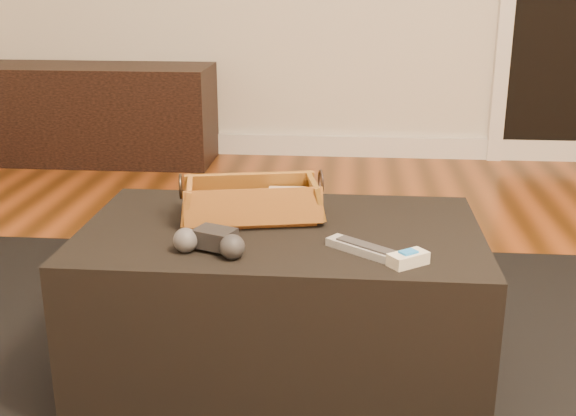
# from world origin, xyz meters

# --- Properties ---
(baseboard) EXTENTS (5.00, 0.04, 0.12)m
(baseboard) POSITION_xyz_m (0.00, 2.73, 0.06)
(baseboard) COLOR white
(baseboard) RESTS_ON floor
(media_cabinet) EXTENTS (1.38, 0.45, 0.54)m
(media_cabinet) POSITION_xyz_m (-1.45, 2.51, 0.27)
(media_cabinet) COLOR black
(media_cabinet) RESTS_ON floor
(area_rug) EXTENTS (2.60, 2.00, 0.01)m
(area_rug) POSITION_xyz_m (-0.15, 0.22, 0.01)
(area_rug) COLOR black
(area_rug) RESTS_ON floor
(ottoman) EXTENTS (1.00, 0.60, 0.42)m
(ottoman) POSITION_xyz_m (-0.15, 0.27, 0.22)
(ottoman) COLOR black
(ottoman) RESTS_ON area_rug
(tv_remote) EXTENTS (0.19, 0.10, 0.02)m
(tv_remote) POSITION_xyz_m (-0.24, 0.32, 0.45)
(tv_remote) COLOR black
(tv_remote) RESTS_ON wicker_basket
(cloth_bundle) EXTENTS (0.10, 0.07, 0.05)m
(cloth_bundle) POSITION_xyz_m (-0.14, 0.38, 0.47)
(cloth_bundle) COLOR tan
(cloth_bundle) RESTS_ON wicker_basket
(wicker_basket) EXTENTS (0.39, 0.26, 0.13)m
(wicker_basket) POSITION_xyz_m (-0.23, 0.34, 0.47)
(wicker_basket) COLOR #A45C25
(wicker_basket) RESTS_ON ottoman
(game_controller) EXTENTS (0.18, 0.13, 0.06)m
(game_controller) POSITION_xyz_m (-0.29, 0.09, 0.46)
(game_controller) COLOR black
(game_controller) RESTS_ON ottoman
(silver_remote) EXTENTS (0.18, 0.16, 0.02)m
(silver_remote) POSITION_xyz_m (0.06, 0.12, 0.44)
(silver_remote) COLOR #9CA0A3
(silver_remote) RESTS_ON ottoman
(cream_gadget) EXTENTS (0.10, 0.09, 0.03)m
(cream_gadget) POSITION_xyz_m (0.16, 0.06, 0.45)
(cream_gadget) COLOR beige
(cream_gadget) RESTS_ON ottoman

